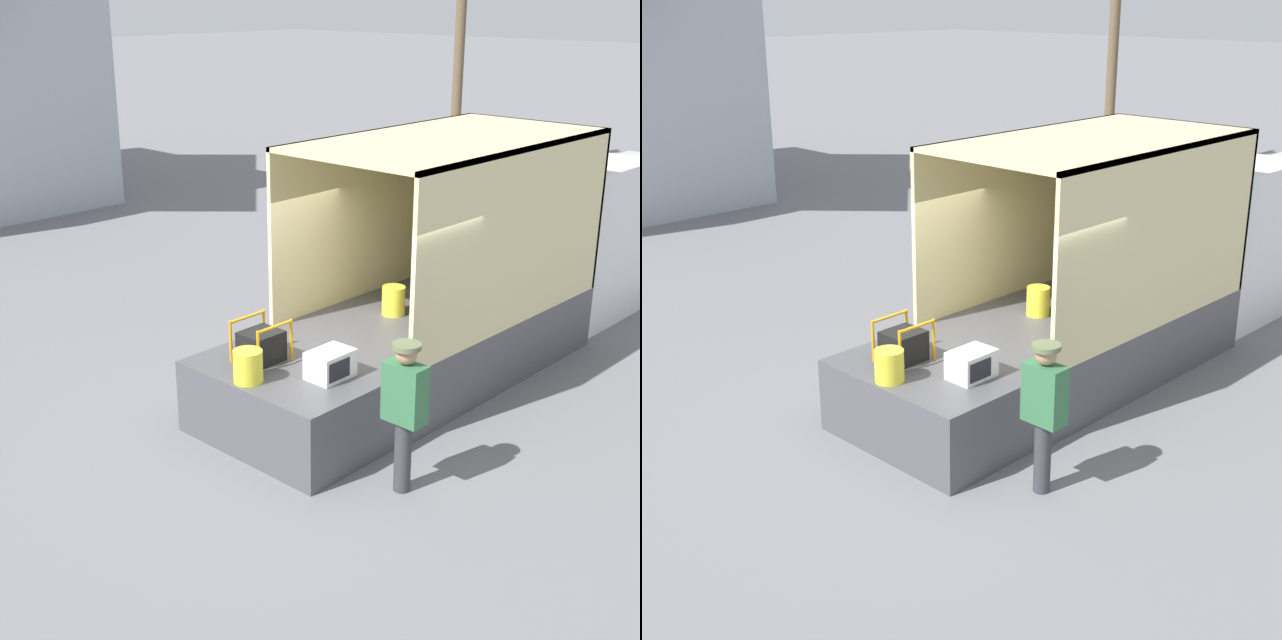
% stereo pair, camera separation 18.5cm
% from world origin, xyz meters
% --- Properties ---
extents(ground_plane, '(160.00, 160.00, 0.00)m').
position_xyz_m(ground_plane, '(0.00, 0.00, 0.00)').
color(ground_plane, slate).
extents(box_truck, '(6.36, 2.30, 3.18)m').
position_xyz_m(box_truck, '(3.75, 0.00, 1.02)').
color(box_truck, white).
rests_on(box_truck, ground).
extents(tailgate_deck, '(1.58, 2.19, 0.89)m').
position_xyz_m(tailgate_deck, '(-0.79, 0.00, 0.45)').
color(tailgate_deck, '#4C4C51').
rests_on(tailgate_deck, ground).
extents(microwave, '(0.51, 0.38, 0.32)m').
position_xyz_m(microwave, '(-0.67, -0.53, 1.05)').
color(microwave, white).
rests_on(microwave, tailgate_deck).
extents(portable_generator, '(0.56, 0.50, 0.50)m').
position_xyz_m(portable_generator, '(-0.85, 0.38, 1.08)').
color(portable_generator, black).
rests_on(portable_generator, tailgate_deck).
extents(orange_bucket, '(0.33, 0.33, 0.37)m').
position_xyz_m(orange_bucket, '(-1.37, 0.05, 1.08)').
color(orange_bucket, yellow).
rests_on(orange_bucket, tailgate_deck).
extents(worker_person, '(0.30, 0.44, 1.66)m').
position_xyz_m(worker_person, '(-0.81, -1.69, 1.02)').
color(worker_person, '#38383D').
rests_on(worker_person, ground).
extents(pickup_truck_silver, '(5.10, 1.90, 1.43)m').
position_xyz_m(pickup_truck_silver, '(11.03, 1.47, 0.59)').
color(pickup_truck_silver, '#B7B7BC').
rests_on(pickup_truck_silver, ground).
extents(utility_pole, '(1.80, 0.28, 7.57)m').
position_xyz_m(utility_pole, '(13.47, 7.77, 3.94)').
color(utility_pole, brown).
rests_on(utility_pole, ground).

